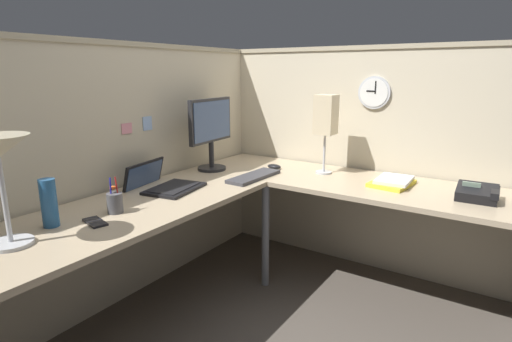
% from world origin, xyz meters
% --- Properties ---
extents(ground_plane, '(6.80, 6.80, 0.00)m').
position_xyz_m(ground_plane, '(0.00, 0.00, 0.00)').
color(ground_plane, '#4C443D').
extents(cubicle_wall_back, '(2.57, 0.12, 1.58)m').
position_xyz_m(cubicle_wall_back, '(-0.36, 0.87, 0.79)').
color(cubicle_wall_back, beige).
rests_on(cubicle_wall_back, ground).
extents(cubicle_wall_right, '(0.12, 2.37, 1.58)m').
position_xyz_m(cubicle_wall_right, '(0.87, -0.27, 0.79)').
color(cubicle_wall_right, beige).
rests_on(cubicle_wall_right, ground).
extents(desk, '(2.35, 2.15, 0.73)m').
position_xyz_m(desk, '(-0.15, -0.05, 0.63)').
color(desk, tan).
rests_on(desk, ground).
extents(monitor, '(0.46, 0.20, 0.50)m').
position_xyz_m(monitor, '(0.21, 0.64, 1.02)').
color(monitor, '#232326').
rests_on(monitor, desk).
extents(laptop, '(0.40, 0.43, 0.22)m').
position_xyz_m(laptop, '(-0.33, 0.59, 0.75)').
color(laptop, black).
rests_on(laptop, desk).
extents(keyboard, '(0.43, 0.15, 0.02)m').
position_xyz_m(keyboard, '(0.17, 0.26, 0.74)').
color(keyboard, '#38383D').
rests_on(keyboard, desk).
extents(computer_mouse, '(0.06, 0.10, 0.03)m').
position_xyz_m(computer_mouse, '(0.47, 0.28, 0.75)').
color(computer_mouse, black).
rests_on(computer_mouse, desk).
extents(pen_cup, '(0.08, 0.08, 0.18)m').
position_xyz_m(pen_cup, '(-0.76, 0.46, 0.78)').
color(pen_cup, '#4C4C51').
rests_on(pen_cup, desk).
extents(cell_phone, '(0.10, 0.16, 0.01)m').
position_xyz_m(cell_phone, '(-0.90, 0.42, 0.73)').
color(cell_phone, black).
rests_on(cell_phone, desk).
extents(thermos_flask, '(0.07, 0.07, 0.22)m').
position_xyz_m(thermos_flask, '(-1.04, 0.55, 0.84)').
color(thermos_flask, '#26598C').
rests_on(thermos_flask, desk).
extents(office_phone, '(0.20, 0.21, 0.11)m').
position_xyz_m(office_phone, '(0.45, -1.01, 0.77)').
color(office_phone, black).
rests_on(office_phone, desk).
extents(book_stack, '(0.30, 0.24, 0.04)m').
position_xyz_m(book_stack, '(0.50, -0.54, 0.75)').
color(book_stack, yellow).
rests_on(book_stack, desk).
extents(desk_lamp_paper, '(0.13, 0.13, 0.53)m').
position_xyz_m(desk_lamp_paper, '(0.55, -0.06, 1.11)').
color(desk_lamp_paper, '#B7BABF').
rests_on(desk_lamp_paper, desk).
extents(wall_clock, '(0.04, 0.22, 0.22)m').
position_xyz_m(wall_clock, '(0.82, -0.30, 1.27)').
color(wall_clock, '#B7BABF').
extents(pinned_note_leftmost, '(0.08, 0.00, 0.06)m').
position_xyz_m(pinned_note_leftmost, '(-0.37, 0.82, 1.08)').
color(pinned_note_leftmost, pink).
extents(pinned_note_middle, '(0.07, 0.00, 0.09)m').
position_xyz_m(pinned_note_middle, '(-0.20, 0.82, 1.09)').
color(pinned_note_middle, '#99B7E5').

